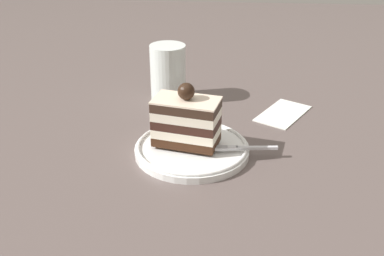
{
  "coord_description": "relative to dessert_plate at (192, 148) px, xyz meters",
  "views": [
    {
      "loc": [
        0.68,
        0.06,
        0.38
      ],
      "look_at": [
        0.03,
        0.01,
        0.05
      ],
      "focal_mm": 42.37,
      "sensor_mm": 36.0,
      "label": 1
    }
  ],
  "objects": [
    {
      "name": "folded_napkin",
      "position": [
        -0.17,
        0.17,
        -0.01
      ],
      "size": [
        0.14,
        0.12,
        0.0
      ],
      "primitive_type": "cube",
      "rotation": [
        0.0,
        0.0,
        2.61
      ],
      "color": "white",
      "rests_on": "ground_plane"
    },
    {
      "name": "ground_plane",
      "position": [
        -0.03,
        -0.01,
        -0.01
      ],
      "size": [
        2.4,
        2.4,
        0.0
      ],
      "primitive_type": "plane",
      "color": "#5B4D4A"
    },
    {
      "name": "cake_slice",
      "position": [
        -0.0,
        -0.01,
        0.05
      ],
      "size": [
        0.08,
        0.12,
        0.11
      ],
      "color": "#391F11",
      "rests_on": "dessert_plate"
    },
    {
      "name": "drink_glass_near",
      "position": [
        -0.22,
        -0.07,
        0.04
      ],
      "size": [
        0.07,
        0.07,
        0.12
      ],
      "color": "white",
      "rests_on": "ground_plane"
    },
    {
      "name": "fork",
      "position": [
        0.01,
        0.08,
        0.01
      ],
      "size": [
        0.02,
        0.11,
        0.0
      ],
      "color": "silver",
      "rests_on": "dessert_plate"
    },
    {
      "name": "dessert_plate",
      "position": [
        0.0,
        0.0,
        0.0
      ],
      "size": [
        0.19,
        0.19,
        0.02
      ],
      "color": "white",
      "rests_on": "ground_plane"
    }
  ]
}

